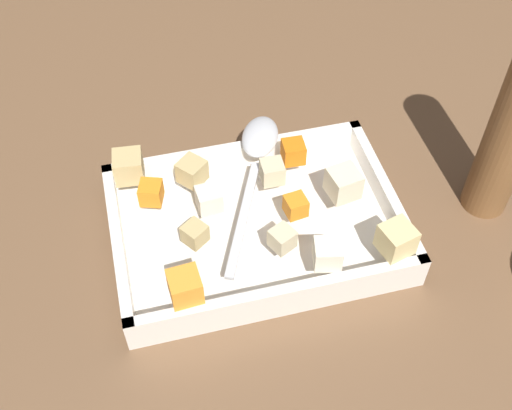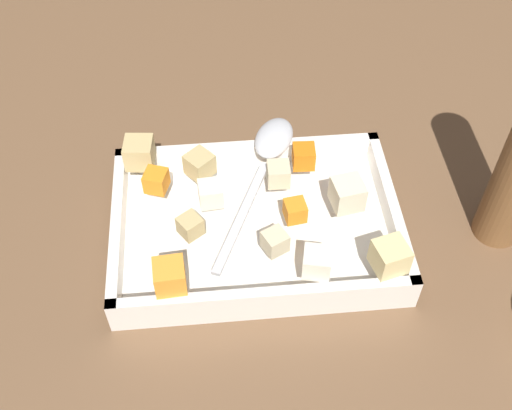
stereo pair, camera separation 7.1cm
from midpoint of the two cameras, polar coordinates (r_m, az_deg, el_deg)
ground_plane at (r=0.75m, az=-1.43°, el=-3.04°), size 4.00×4.00×0.00m
baking_dish at (r=0.74m, az=-2.74°, el=-2.21°), size 0.33×0.23×0.04m
carrot_chunk_mid_right at (r=0.65m, az=-9.50°, el=-7.39°), size 0.03×0.03×0.03m
carrot_chunk_back_center at (r=0.71m, az=0.70°, el=-0.25°), size 0.03×0.03×0.02m
carrot_chunk_under_handle at (r=0.74m, az=-12.09°, el=0.93°), size 0.03×0.03×0.02m
carrot_chunk_near_spoon at (r=0.76m, az=0.68°, el=4.62°), size 0.03×0.03×0.03m
potato_chunk_rim_edge at (r=0.69m, az=-8.42°, el=-2.73°), size 0.03×0.03×0.02m
potato_chunk_heap_side at (r=0.68m, az=9.53°, el=-3.22°), size 0.04×0.04×0.03m
potato_chunk_near_left at (r=0.75m, az=-8.45°, el=2.82°), size 0.04×0.04×0.03m
potato_chunk_far_left at (r=0.73m, az=5.05°, el=1.78°), size 0.04×0.04×0.03m
potato_chunk_corner_sw at (r=0.76m, az=-13.94°, el=3.20°), size 0.04×0.04×0.03m
potato_chunk_near_right at (r=0.68m, az=-0.53°, el=-3.18°), size 0.03×0.03×0.02m
potato_chunk_front_center at (r=0.74m, az=-1.29°, el=2.83°), size 0.03×0.03×0.03m
parsnip_chunk_far_right at (r=0.72m, az=-7.05°, el=0.36°), size 0.03×0.03×0.03m
parsnip_chunk_corner_se at (r=0.67m, az=3.36°, el=-4.56°), size 0.03×0.03×0.03m
serving_spoon at (r=0.78m, az=-2.43°, el=5.23°), size 0.12×0.23×0.02m
pepper_mill at (r=0.74m, az=19.28°, el=5.93°), size 0.05×0.05×0.25m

